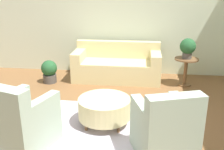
{
  "coord_description": "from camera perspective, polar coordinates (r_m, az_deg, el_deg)",
  "views": [
    {
      "loc": [
        0.65,
        -3.67,
        2.21
      ],
      "look_at": [
        0.15,
        0.55,
        0.75
      ],
      "focal_mm": 42.0,
      "sensor_mm": 36.0,
      "label": 1
    }
  ],
  "objects": [
    {
      "name": "ground_plane",
      "position": [
        4.33,
        -2.88,
        -11.73
      ],
      "size": [
        16.0,
        16.0,
        0.0
      ],
      "primitive_type": "plane",
      "color": "brown"
    },
    {
      "name": "wall_back",
      "position": [
        6.8,
        1.25,
        12.12
      ],
      "size": [
        9.98,
        0.12,
        2.8
      ],
      "color": "beige",
      "rests_on": "ground_plane"
    },
    {
      "name": "rug",
      "position": [
        4.33,
        -2.89,
        -11.67
      ],
      "size": [
        2.75,
        2.01,
        0.01
      ],
      "color": "#BCB2C1",
      "rests_on": "ground_plane"
    },
    {
      "name": "couch",
      "position": [
        6.42,
        1.09,
        1.97
      ],
      "size": [
        2.09,
        0.89,
        0.89
      ],
      "color": "beige",
      "rests_on": "ground_plane"
    },
    {
      "name": "armchair_left",
      "position": [
        3.92,
        -19.06,
        -9.78
      ],
      "size": [
        0.92,
        0.98,
        1.0
      ],
      "color": "#9EB29E",
      "rests_on": "rug"
    },
    {
      "name": "armchair_right",
      "position": [
        3.58,
        11.42,
        -11.95
      ],
      "size": [
        0.92,
        0.98,
        1.0
      ],
      "color": "#9EB29E",
      "rests_on": "rug"
    },
    {
      "name": "ottoman_table",
      "position": [
        4.36,
        -1.67,
        -7.17
      ],
      "size": [
        0.86,
        0.86,
        0.45
      ],
      "color": "beige",
      "rests_on": "rug"
    },
    {
      "name": "side_table",
      "position": [
        6.21,
        15.78,
        1.68
      ],
      "size": [
        0.54,
        0.54,
        0.64
      ],
      "color": "brown",
      "rests_on": "ground_plane"
    },
    {
      "name": "potted_plant_on_side_table",
      "position": [
        6.1,
        16.16,
        5.82
      ],
      "size": [
        0.35,
        0.35,
        0.46
      ],
      "color": "#4C4742",
      "rests_on": "side_table"
    },
    {
      "name": "potted_plant_floor",
      "position": [
        6.38,
        -13.49,
        0.86
      ],
      "size": [
        0.37,
        0.37,
        0.54
      ],
      "color": "#4C4742",
      "rests_on": "ground_plane"
    }
  ]
}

